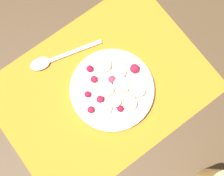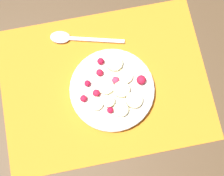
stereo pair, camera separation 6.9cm
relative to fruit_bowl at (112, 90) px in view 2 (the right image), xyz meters
name	(u,v)px [view 2 (the right image)]	position (x,y,z in m)	size (l,w,h in m)	color
ground_plane	(105,84)	(-0.01, 0.02, -0.02)	(3.00, 3.00, 0.00)	#4C3823
placemat	(105,84)	(-0.01, 0.02, -0.02)	(0.48, 0.35, 0.01)	orange
fruit_bowl	(112,90)	(0.00, 0.00, 0.00)	(0.19, 0.19, 0.04)	silver
spoon	(71,38)	(-0.07, 0.15, -0.01)	(0.18, 0.07, 0.01)	silver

